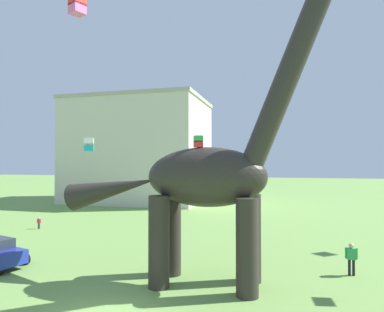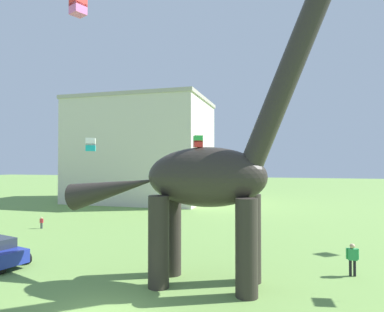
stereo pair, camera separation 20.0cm
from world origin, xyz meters
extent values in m
cylinder|color=#2D2823|center=(4.90, 5.74, 2.09)|extent=(0.97, 0.97, 4.17)
cylinder|color=#2D2823|center=(4.90, 3.90, 2.09)|extent=(0.97, 0.97, 4.17)
cylinder|color=#2D2823|center=(0.90, 5.74, 2.09)|extent=(0.97, 0.97, 4.17)
cylinder|color=#2D2823|center=(0.90, 3.90, 2.09)|extent=(0.97, 0.97, 4.17)
ellipsoid|color=#2D2823|center=(2.90, 4.82, 5.01)|extent=(5.71, 2.46, 2.81)
cylinder|color=#2D2823|center=(6.60, 4.82, 9.51)|extent=(4.10, 1.05, 8.13)
cone|color=#2D2823|center=(-1.89, 4.82, 4.37)|extent=(5.02, 1.40, 2.38)
cylinder|color=black|center=(-7.51, 5.21, 0.31)|extent=(0.66, 0.37, 0.62)
cylinder|color=black|center=(-7.51, 3.43, 0.31)|extent=(0.66, 0.37, 0.62)
cylinder|color=#2D3347|center=(-13.87, 13.95, 0.24)|extent=(0.08, 0.08, 0.49)
cylinder|color=#2D3347|center=(-13.75, 13.95, 0.24)|extent=(0.08, 0.08, 0.49)
cube|color=#D1333D|center=(-13.81, 13.95, 0.66)|extent=(0.26, 0.16, 0.35)
sphere|color=tan|center=(-13.81, 13.95, 0.91)|extent=(0.15, 0.15, 0.15)
cylinder|color=#D1333D|center=(-13.96, 13.95, 0.68)|extent=(0.07, 0.07, 0.33)
cylinder|color=#D1333D|center=(-13.65, 13.95, 0.68)|extent=(0.07, 0.07, 0.33)
cylinder|color=black|center=(9.62, 7.93, 0.40)|extent=(0.13, 0.13, 0.80)
cylinder|color=black|center=(9.82, 7.93, 0.40)|extent=(0.13, 0.13, 0.80)
cube|color=green|center=(9.72, 7.93, 1.08)|extent=(0.43, 0.27, 0.57)
sphere|color=tan|center=(9.72, 7.93, 1.49)|extent=(0.25, 0.25, 0.25)
cylinder|color=green|center=(9.47, 7.93, 1.11)|extent=(0.11, 0.11, 0.54)
cylinder|color=green|center=(9.97, 7.93, 1.11)|extent=(0.11, 0.11, 0.54)
cube|color=white|center=(-7.79, 11.99, 7.28)|extent=(0.95, 0.95, 0.56)
cube|color=#19B2B7|center=(-7.79, 11.99, 6.84)|extent=(0.95, 0.95, 0.56)
cube|color=red|center=(-4.26, 5.14, 14.40)|extent=(0.92, 0.92, 0.56)
cube|color=pink|center=(-4.26, 5.14, 13.96)|extent=(0.92, 0.92, 0.56)
cube|color=green|center=(2.57, 4.66, 6.80)|extent=(0.52, 0.52, 0.31)
cube|color=red|center=(2.57, 4.66, 6.56)|extent=(0.52, 0.52, 0.31)
cube|color=beige|center=(-13.98, 35.55, 7.23)|extent=(18.89, 13.80, 14.45)
cube|color=#ABA396|center=(-13.98, 35.55, 14.70)|extent=(19.27, 14.08, 0.50)
camera|label=1|loc=(6.31, -10.56, 5.69)|focal=31.38mm
camera|label=2|loc=(6.50, -10.50, 5.69)|focal=31.38mm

